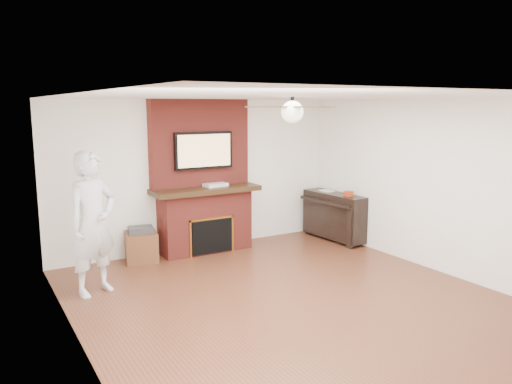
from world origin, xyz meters
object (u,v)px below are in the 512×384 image
piano (334,215)px  side_table (141,245)px  person (93,223)px  fireplace (203,192)px

piano → side_table: bearing=166.7°
person → piano: 4.37m
fireplace → side_table: bearing=-176.5°
side_table → piano: (3.39, -0.54, 0.20)m
person → piano: bearing=-17.2°
side_table → person: bearing=-120.8°
fireplace → side_table: size_ratio=4.43×
person → piano: person is taller
person → side_table: bearing=24.0°
person → piano: (4.32, 0.47, -0.47)m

